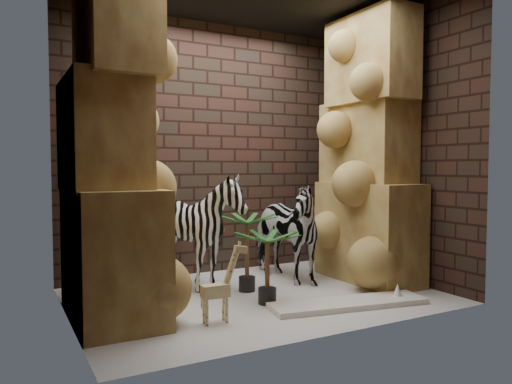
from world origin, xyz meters
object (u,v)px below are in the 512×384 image
zebra_left (198,237)px  giraffe_toy (215,282)px  zebra_right (281,223)px  palm_front (247,252)px  surfboard (349,303)px  palm_back (267,267)px

zebra_left → giraffe_toy: (-0.27, -1.09, -0.21)m
zebra_right → palm_front: size_ratio=1.61×
giraffe_toy → palm_front: palm_front is taller
palm_front → surfboard: (0.58, -0.92, -0.38)m
zebra_right → surfboard: (0.03, -1.16, -0.62)m
zebra_left → palm_front: bearing=-12.9°
zebra_right → giraffe_toy: zebra_right is taller
giraffe_toy → surfboard: 1.32m
palm_back → palm_front: bearing=84.9°
palm_back → surfboard: (0.63, -0.42, -0.32)m
palm_front → palm_back: bearing=-95.1°
zebra_left → palm_back: 0.91m
giraffe_toy → palm_back: palm_back is taller
surfboard → zebra_right: bearing=101.7°
zebra_right → zebra_left: 0.98m
palm_front → giraffe_toy: bearing=-131.5°
surfboard → palm_back: bearing=156.2°
zebra_left → palm_back: (0.38, -0.80, -0.21)m
giraffe_toy → palm_back: bearing=24.9°
giraffe_toy → surfboard: giraffe_toy is taller
surfboard → palm_front: bearing=132.3°
zebra_right → zebra_left: (-0.97, 0.07, -0.10)m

